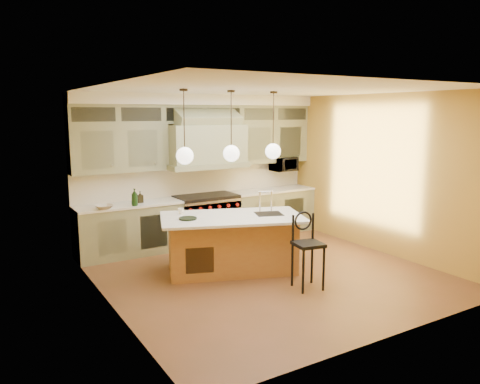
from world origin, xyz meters
TOP-DOWN VIEW (x-y plane):
  - floor at (0.00, 0.00)m, footprint 5.00×5.00m
  - ceiling at (0.00, 0.00)m, footprint 5.00×5.00m
  - wall_back at (0.00, 2.50)m, footprint 5.00×0.00m
  - wall_front at (0.00, -2.50)m, footprint 5.00×0.00m
  - wall_left at (-2.50, 0.00)m, footprint 0.00×5.00m
  - wall_right at (2.50, 0.00)m, footprint 0.00×5.00m
  - back_cabinetry at (0.00, 2.23)m, footprint 5.00×0.77m
  - range at (0.00, 2.14)m, footprint 1.20×0.74m
  - kitchen_island at (-0.40, 0.45)m, footprint 2.53×1.90m
  - counter_stool at (0.16, -0.78)m, footprint 0.45×0.45m
  - microwave at (1.95, 2.25)m, footprint 0.54×0.37m
  - oil_bottle_a at (-1.51, 1.92)m, footprint 0.13×0.13m
  - oil_bottle_b at (-1.33, 2.15)m, footprint 0.10×0.10m
  - fruit_bowl at (-2.05, 1.92)m, footprint 0.34×0.34m
  - cup at (-1.05, 0.97)m, footprint 0.11×0.11m
  - pendant_left at (-1.20, 0.45)m, footprint 0.26×0.26m
  - pendant_center at (-0.40, 0.45)m, footprint 0.26×0.26m
  - pendant_right at (0.40, 0.45)m, footprint 0.26×0.26m

SIDE VIEW (x-z plane):
  - floor at x=0.00m, z-range 0.00..0.00m
  - kitchen_island at x=-0.40m, z-range -0.20..1.15m
  - range at x=0.00m, z-range 0.01..0.97m
  - counter_stool at x=0.16m, z-range 0.08..1.20m
  - cup at x=-1.05m, z-range 0.92..1.01m
  - fruit_bowl at x=-2.05m, z-range 0.94..1.01m
  - oil_bottle_b at x=-1.33m, z-range 0.94..1.15m
  - oil_bottle_a at x=-1.51m, z-range 0.94..1.25m
  - back_cabinetry at x=0.00m, z-range -0.02..2.88m
  - microwave at x=1.95m, z-range 1.30..1.60m
  - wall_back at x=0.00m, z-range -1.05..3.95m
  - wall_front at x=0.00m, z-range -1.05..3.95m
  - wall_left at x=-2.50m, z-range -1.05..3.95m
  - wall_right at x=2.50m, z-range -1.05..3.95m
  - pendant_left at x=-1.20m, z-range 1.39..2.50m
  - pendant_center at x=-0.40m, z-range 1.39..2.50m
  - pendant_right at x=0.40m, z-range 1.39..2.50m
  - ceiling at x=0.00m, z-range 2.90..2.90m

